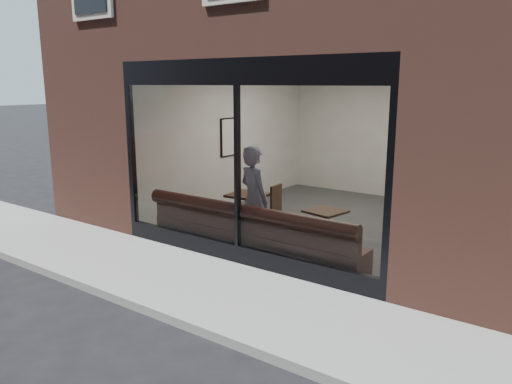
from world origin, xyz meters
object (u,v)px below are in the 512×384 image
Objects in this scene: banquette at (253,243)px; cafe_table_left at (248,195)px; person at (254,200)px; cafe_chair_left at (267,220)px; cafe_table_right at (326,211)px.

cafe_table_left reaches higher than banquette.
cafe_chair_left is (-0.48, 1.10, -0.67)m from person.
person is 4.65× the size of cafe_chair_left.
banquette is 0.73m from person.
person is at bearing -149.53° from cafe_table_right.
cafe_table_right is (1.80, -0.24, 0.00)m from cafe_table_left.
cafe_table_left is 0.63m from cafe_chair_left.
person is (-0.12, 0.20, 0.69)m from banquette.
person is 1.37m from cafe_chair_left.
cafe_table_right reaches higher than cafe_chair_left.
banquette is at bearing 141.33° from person.
banquette is 5.89× the size of cafe_table_left.
banquette is at bearing 110.68° from cafe_chair_left.
person reaches higher than cafe_table_right.
cafe_table_right is at bearing 41.27° from banquette.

